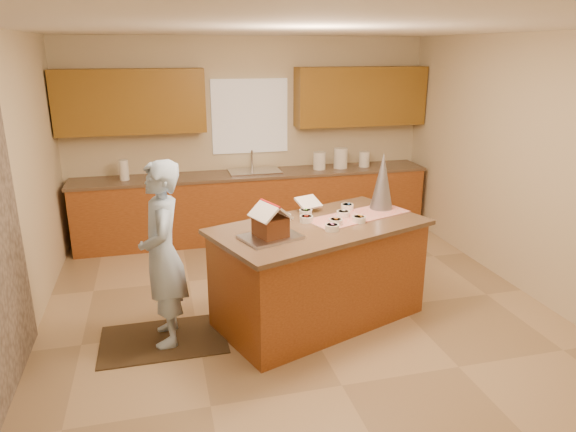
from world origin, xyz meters
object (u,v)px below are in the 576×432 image
(tinsel_tree, at_px, (382,181))
(gingerbread_house, at_px, (270,223))
(island_base, at_px, (319,275))
(boy, at_px, (163,254))

(tinsel_tree, distance_m, gingerbread_house, 1.42)
(island_base, xyz_separation_m, tinsel_tree, (0.76, 0.33, 0.80))
(tinsel_tree, height_order, boy, boy)
(gingerbread_house, bearing_deg, tinsel_tree, 24.35)
(boy, relative_size, gingerbread_house, 4.38)
(island_base, bearing_deg, tinsel_tree, 3.67)
(tinsel_tree, xyz_separation_m, boy, (-2.20, -0.38, -0.43))
(tinsel_tree, relative_size, gingerbread_house, 1.54)
(tinsel_tree, bearing_deg, boy, -170.17)
(island_base, height_order, tinsel_tree, tinsel_tree)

